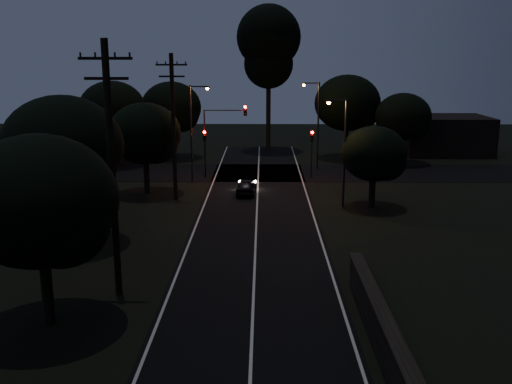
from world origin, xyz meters
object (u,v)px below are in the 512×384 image
object	(u,v)px
utility_pole_far	(173,125)
signal_left	(205,145)
tall_pine	(269,46)
streetlight_a	(193,127)
utility_pole_mid	(112,167)
signal_mast	(224,128)
streetlight_b	(316,119)
signal_right	(312,145)
streetlight_c	(342,145)
car	(246,187)

from	to	relation	value
utility_pole_far	signal_left	xyz separation A→B (m)	(1.40, 7.99, -2.65)
tall_pine	streetlight_a	xyz separation A→B (m)	(-6.31, -17.00, -6.73)
utility_pole_mid	signal_mast	size ratio (longest dim) A/B	1.76
utility_pole_mid	signal_left	world-z (taller)	utility_pole_mid
signal_left	streetlight_a	bearing A→B (deg)	-109.59
signal_mast	streetlight_b	size ratio (longest dim) A/B	0.78
signal_left	signal_right	size ratio (longest dim) A/B	1.00
utility_pole_mid	signal_right	xyz separation A→B (m)	(10.60, 24.99, -2.90)
signal_left	signal_mast	distance (m)	2.26
signal_right	streetlight_a	bearing A→B (deg)	-168.66
streetlight_b	utility_pole_far	bearing A→B (deg)	-133.30
streetlight_a	streetlight_c	bearing A→B (deg)	-35.69
utility_pole_mid	tall_pine	world-z (taller)	tall_pine
tall_pine	streetlight_a	distance (m)	19.34
signal_right	streetlight_c	xyz separation A→B (m)	(1.23, -9.99, 1.51)
signal_left	tall_pine	bearing A→B (deg)	69.54
utility_pole_mid	car	world-z (taller)	utility_pole_mid
signal_left	signal_right	distance (m)	9.20
tall_pine	signal_right	distance (m)	17.64
streetlight_c	signal_mast	bearing A→B (deg)	131.19
utility_pole_far	signal_mast	bearing A→B (deg)	68.89
tall_pine	signal_mast	world-z (taller)	tall_pine
tall_pine	car	bearing A→B (deg)	-95.04
streetlight_a	streetlight_b	world-z (taller)	same
signal_left	streetlight_b	world-z (taller)	streetlight_b
tall_pine	signal_left	size ratio (longest dim) A/B	3.84
streetlight_c	streetlight_b	bearing A→B (deg)	92.14
signal_left	signal_mast	world-z (taller)	signal_mast
signal_mast	tall_pine	bearing A→B (deg)	75.38
streetlight_b	signal_right	bearing A→B (deg)	-100.00
utility_pole_far	streetlight_a	world-z (taller)	utility_pole_far
signal_right	streetlight_a	size ratio (longest dim) A/B	0.51
utility_pole_far	tall_pine	size ratio (longest dim) A/B	0.67
signal_left	streetlight_c	bearing A→B (deg)	-43.76
car	tall_pine	bearing A→B (deg)	-92.42
tall_pine	car	world-z (taller)	tall_pine
tall_pine	streetlight_a	size ratio (longest dim) A/B	1.97
signal_right	utility_pole_mid	bearing A→B (deg)	-112.99
utility_pole_mid	car	size ratio (longest dim) A/B	3.14
signal_mast	car	xyz separation A→B (m)	(2.04, -6.25, -3.74)
signal_mast	utility_pole_far	bearing A→B (deg)	-111.11
streetlight_b	streetlight_a	bearing A→B (deg)	-150.52
utility_pole_far	streetlight_c	bearing A→B (deg)	-9.60
signal_left	utility_pole_far	bearing A→B (deg)	-99.94
streetlight_b	streetlight_c	size ratio (longest dim) A/B	1.07
streetlight_b	signal_mast	bearing A→B (deg)	-154.01
tall_pine	streetlight_b	distance (m)	13.60
utility_pole_mid	streetlight_a	size ratio (longest dim) A/B	1.38
signal_right	car	xyz separation A→B (m)	(-5.47, -6.25, -2.24)
streetlight_c	tall_pine	bearing A→B (deg)	100.93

